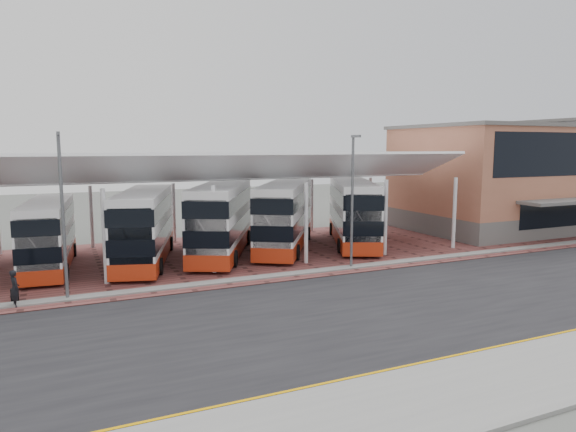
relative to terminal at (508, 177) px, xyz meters
name	(u,v)px	position (x,y,z in m)	size (l,w,h in m)	color
ground	(383,300)	(-23.00, -13.92, -4.66)	(140.00, 140.00, 0.00)	#4E504B
road	(396,305)	(-23.00, -14.92, -4.65)	(120.00, 14.00, 0.02)	black
forecourt	(303,248)	(-21.00, -0.92, -4.63)	(72.00, 16.00, 0.06)	brown
sidewalk	(543,372)	(-23.00, -22.92, -4.59)	(120.00, 4.00, 0.14)	slate
north_kerb	(323,271)	(-23.00, -7.72, -4.59)	(120.00, 0.80, 0.14)	slate
yellow_line_near	(495,351)	(-23.00, -20.92, -4.63)	(120.00, 0.12, 0.01)	#DD9800
yellow_line_far	(489,348)	(-23.00, -20.62, -4.63)	(120.00, 0.12, 0.01)	#DD9800
canopy	(190,171)	(-29.00, 0.01, 1.14)	(37.00, 11.63, 7.07)	silver
terminal	(508,177)	(0.00, 0.00, 0.00)	(18.40, 14.40, 9.25)	#5F5C59
lamp_west	(63,211)	(-37.00, -7.65, -0.30)	(0.16, 0.90, 8.07)	#595C61
lamp_east	(352,197)	(-21.00, -7.65, -0.30)	(0.16, 0.90, 8.07)	#595C61
bus_1	(49,235)	(-37.80, -0.35, -2.56)	(3.25, 10.15, 4.11)	white
bus_2	(145,227)	(-32.24, -1.00, -2.33)	(5.58, 11.37, 4.57)	white
bus_3	(222,220)	(-27.05, -0.73, -2.20)	(7.58, 11.70, 4.83)	white
bus_4	(285,216)	(-22.34, -0.66, -2.24)	(8.39, 11.19, 4.76)	white
bus_5	(353,213)	(-16.80, -0.91, -2.24)	(7.23, 11.59, 4.76)	white
pedestrian	(15,288)	(-39.21, -7.92, -3.74)	(0.63, 0.41, 1.71)	black
suitcase	(15,295)	(-39.31, -6.93, -4.30)	(0.35, 0.25, 0.60)	black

